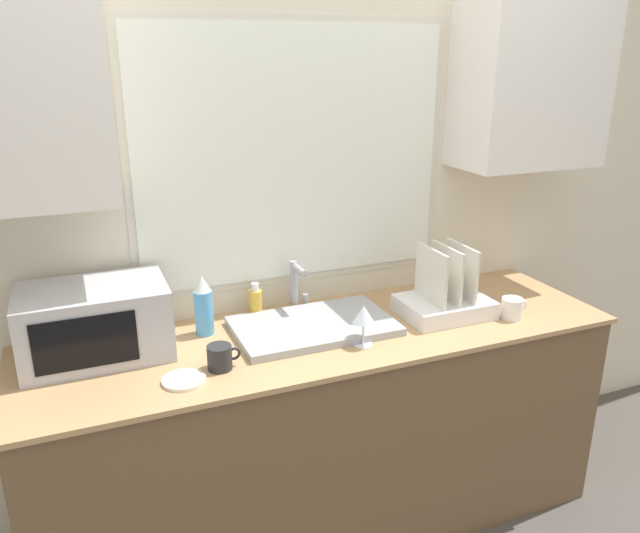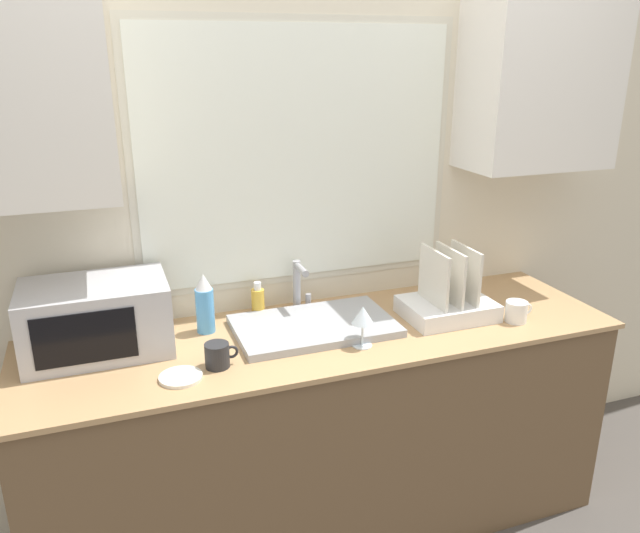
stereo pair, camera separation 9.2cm
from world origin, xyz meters
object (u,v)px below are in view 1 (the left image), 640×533
at_px(soap_bottle, 256,302).
at_px(wine_glass, 364,316).
at_px(dish_rack, 445,300).
at_px(spray_bottle, 203,306).
at_px(microwave, 95,322).
at_px(faucet, 296,283).
at_px(mug_near_sink, 220,357).

bearing_deg(soap_bottle, wine_glass, -54.38).
xyz_separation_m(dish_rack, spray_bottle, (-0.94, 0.19, 0.05)).
distance_m(dish_rack, wine_glass, 0.45).
bearing_deg(microwave, spray_bottle, 4.93).
relative_size(dish_rack, wine_glass, 2.27).
relative_size(faucet, microwave, 0.42).
relative_size(faucet, wine_glass, 1.36).
height_order(faucet, soap_bottle, faucet).
bearing_deg(microwave, mug_near_sink, -34.94).
xyz_separation_m(dish_rack, mug_near_sink, (-0.96, -0.10, -0.02)).
height_order(spray_bottle, wine_glass, spray_bottle).
distance_m(faucet, soap_bottle, 0.18).
xyz_separation_m(faucet, microwave, (-0.79, -0.11, 0.01)).
relative_size(spray_bottle, wine_glass, 1.50).
bearing_deg(dish_rack, soap_bottle, 159.04).
distance_m(microwave, mug_near_sink, 0.47).
bearing_deg(spray_bottle, mug_near_sink, -92.41).
bearing_deg(faucet, microwave, -172.09).
xyz_separation_m(spray_bottle, mug_near_sink, (-0.01, -0.30, -0.07)).
distance_m(dish_rack, mug_near_sink, 0.96).
relative_size(dish_rack, spray_bottle, 1.51).
xyz_separation_m(microwave, dish_rack, (1.33, -0.16, -0.06)).
height_order(faucet, dish_rack, dish_rack).
distance_m(spray_bottle, mug_near_sink, 0.31).
relative_size(mug_near_sink, wine_glass, 0.74).
distance_m(microwave, dish_rack, 1.35).
bearing_deg(microwave, wine_glass, -17.52).
relative_size(microwave, mug_near_sink, 4.31).
bearing_deg(microwave, dish_rack, -6.80).
distance_m(spray_bottle, wine_glass, 0.61).
bearing_deg(faucet, wine_glass, -74.08).
bearing_deg(spray_bottle, microwave, -175.07).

